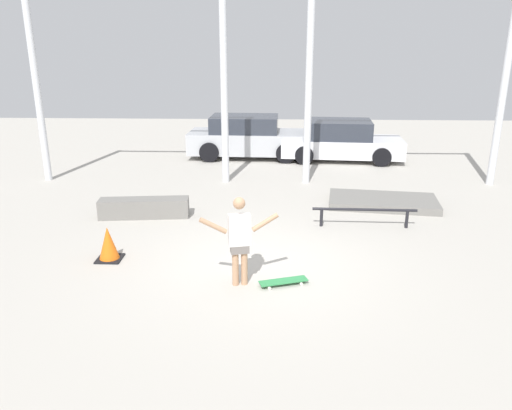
% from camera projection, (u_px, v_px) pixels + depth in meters
% --- Properties ---
extents(ground_plane, '(36.00, 36.00, 0.00)m').
position_uv_depth(ground_plane, '(260.00, 264.00, 9.06)').
color(ground_plane, '#B2ADA3').
extents(skateboarder, '(1.28, 0.36, 1.52)m').
position_uv_depth(skateboarder, '(240.00, 237.00, 8.04)').
color(skateboarder, tan).
rests_on(skateboarder, ground_plane).
extents(skateboard, '(0.84, 0.45, 0.08)m').
position_uv_depth(skateboard, '(283.00, 281.00, 8.27)').
color(skateboard, '#338C4C').
rests_on(skateboard, ground_plane).
extents(grind_box, '(2.06, 0.66, 0.44)m').
position_uv_depth(grind_box, '(144.00, 208.00, 11.44)').
color(grind_box, slate).
rests_on(grind_box, ground_plane).
extents(manual_pad, '(2.77, 1.69, 0.18)m').
position_uv_depth(manual_pad, '(383.00, 202.00, 12.32)').
color(manual_pad, slate).
rests_on(manual_pad, ground_plane).
extents(grind_rail, '(2.24, 0.11, 0.43)m').
position_uv_depth(grind_rail, '(364.00, 212.00, 10.79)').
color(grind_rail, black).
rests_on(grind_rail, ground_plane).
extents(canopy_support_left, '(5.41, 0.20, 5.13)m').
position_uv_depth(canopy_support_left, '(128.00, 68.00, 13.55)').
color(canopy_support_left, silver).
rests_on(canopy_support_left, ground_plane).
extents(canopy_support_right, '(5.41, 0.20, 5.13)m').
position_uv_depth(canopy_support_right, '(407.00, 69.00, 13.28)').
color(canopy_support_right, silver).
rests_on(canopy_support_right, ground_plane).
extents(parked_car_silver, '(4.20, 1.98, 1.44)m').
position_uv_depth(parked_car_silver, '(248.00, 137.00, 17.33)').
color(parked_car_silver, '#B7BABF').
rests_on(parked_car_silver, ground_plane).
extents(parked_car_white, '(4.15, 2.14, 1.34)m').
position_uv_depth(parked_car_white, '(340.00, 141.00, 16.96)').
color(parked_car_white, white).
rests_on(parked_car_white, ground_plane).
extents(traffic_cone, '(0.45, 0.45, 0.64)m').
position_uv_depth(traffic_cone, '(108.00, 244.00, 9.16)').
color(traffic_cone, black).
rests_on(traffic_cone, ground_plane).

